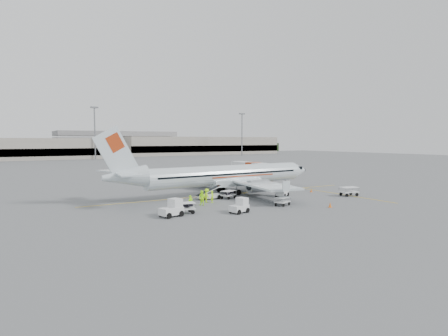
# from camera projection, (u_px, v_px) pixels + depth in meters

# --- Properties ---
(ground) EXTENTS (360.00, 360.00, 0.00)m
(ground) POSITION_uv_depth(u_px,v_px,m) (231.00, 194.00, 56.10)
(ground) COLOR #56595B
(stripe_lead) EXTENTS (44.00, 0.20, 0.01)m
(stripe_lead) POSITION_uv_depth(u_px,v_px,m) (231.00, 194.00, 56.10)
(stripe_lead) COLOR yellow
(stripe_lead) RESTS_ON ground
(stripe_cross) EXTENTS (0.20, 20.00, 0.01)m
(stripe_cross) POSITION_uv_depth(u_px,v_px,m) (338.00, 194.00, 56.38)
(stripe_cross) COLOR yellow
(stripe_cross) RESTS_ON ground
(terminal_east) EXTENTS (90.00, 26.00, 10.00)m
(terminal_east) POSITION_uv_depth(u_px,v_px,m) (202.00, 146.00, 215.71)
(terminal_east) COLOR gray
(terminal_east) RESTS_ON ground
(parking_garage) EXTENTS (62.00, 24.00, 14.00)m
(parking_garage) POSITION_uv_depth(u_px,v_px,m) (116.00, 142.00, 205.48)
(parking_garage) COLOR slate
(parking_garage) RESTS_ON ground
(treeline) EXTENTS (300.00, 3.00, 6.00)m
(treeline) POSITION_uv_depth(u_px,v_px,m) (64.00, 150.00, 205.89)
(treeline) COLOR black
(treeline) RESTS_ON ground
(mast_center) EXTENTS (3.20, 1.20, 22.00)m
(mast_center) POSITION_uv_depth(u_px,v_px,m) (95.00, 133.00, 158.99)
(mast_center) COLOR slate
(mast_center) RESTS_ON ground
(mast_east) EXTENTS (3.20, 1.20, 22.00)m
(mast_east) POSITION_uv_depth(u_px,v_px,m) (242.00, 135.00, 197.21)
(mast_east) COLOR slate
(mast_east) RESTS_ON ground
(aircraft) EXTENTS (36.71, 29.61, 9.67)m
(aircraft) POSITION_uv_depth(u_px,v_px,m) (228.00, 162.00, 56.32)
(aircraft) COLOR silver
(aircraft) RESTS_ON ground
(jet_bridge) EXTENTS (3.21, 15.40, 4.03)m
(jet_bridge) POSITION_uv_depth(u_px,v_px,m) (253.00, 173.00, 69.01)
(jet_bridge) COLOR silver
(jet_bridge) RESTS_ON ground
(belt_loader) EXTENTS (4.27, 1.64, 2.30)m
(belt_loader) POSITION_uv_depth(u_px,v_px,m) (209.00, 191.00, 51.18)
(belt_loader) COLOR silver
(belt_loader) RESTS_ON ground
(tug_fore) EXTENTS (2.54, 2.26, 1.71)m
(tug_fore) POSITION_uv_depth(u_px,v_px,m) (282.00, 191.00, 53.55)
(tug_fore) COLOR silver
(tug_fore) RESTS_ON ground
(tug_mid) EXTENTS (2.41, 1.78, 1.66)m
(tug_mid) POSITION_uv_depth(u_px,v_px,m) (239.00, 206.00, 41.48)
(tug_mid) COLOR silver
(tug_mid) RESTS_ON ground
(tug_aft) EXTENTS (2.70, 1.97, 1.87)m
(tug_aft) POSITION_uv_depth(u_px,v_px,m) (171.00, 208.00, 39.41)
(tug_aft) COLOR silver
(tug_aft) RESTS_ON ground
(cart_loaded_a) EXTENTS (2.48, 2.02, 1.12)m
(cart_loaded_a) POSITION_uv_depth(u_px,v_px,m) (228.00, 195.00, 51.67)
(cart_loaded_a) COLOR silver
(cart_loaded_a) RESTS_ON ground
(cart_loaded_b) EXTENTS (2.58, 1.81, 1.23)m
(cart_loaded_b) POSITION_uv_depth(u_px,v_px,m) (184.00, 208.00, 41.09)
(cart_loaded_b) COLOR silver
(cart_loaded_b) RESTS_ON ground
(cart_empty_a) EXTENTS (2.38, 1.92, 1.08)m
(cart_empty_a) POSITION_uv_depth(u_px,v_px,m) (283.00, 201.00, 46.10)
(cart_empty_a) COLOR silver
(cart_empty_a) RESTS_ON ground
(cart_empty_b) EXTENTS (2.75, 1.91, 1.32)m
(cart_empty_b) POSITION_uv_depth(u_px,v_px,m) (349.00, 191.00, 54.16)
(cart_empty_b) COLOR silver
(cart_empty_b) RESTS_ON ground
(cone_nose) EXTENTS (0.35, 0.35, 0.57)m
(cone_nose) POSITION_uv_depth(u_px,v_px,m) (311.00, 190.00, 58.29)
(cone_nose) COLOR orange
(cone_nose) RESTS_ON ground
(cone_port) EXTENTS (0.40, 0.40, 0.65)m
(cone_port) POSITION_uv_depth(u_px,v_px,m) (198.00, 181.00, 71.77)
(cone_port) COLOR orange
(cone_port) RESTS_ON ground
(cone_stbd) EXTENTS (0.39, 0.39, 0.64)m
(cone_stbd) POSITION_uv_depth(u_px,v_px,m) (330.00, 205.00, 44.93)
(cone_stbd) COLOR orange
(cone_stbd) RESTS_ON ground
(crew_a) EXTENTS (0.69, 0.66, 1.58)m
(crew_a) POSITION_uv_depth(u_px,v_px,m) (212.00, 197.00, 48.33)
(crew_a) COLOR #ADF214
(crew_a) RESTS_ON ground
(crew_b) EXTENTS (1.07, 1.14, 1.87)m
(crew_b) POSITION_uv_depth(u_px,v_px,m) (202.00, 198.00, 46.20)
(crew_b) COLOR #ADF214
(crew_b) RESTS_ON ground
(crew_c) EXTENTS (0.75, 1.21, 1.82)m
(crew_c) POSITION_uv_depth(u_px,v_px,m) (207.00, 196.00, 48.45)
(crew_c) COLOR #ADF214
(crew_c) RESTS_ON ground
(crew_d) EXTENTS (1.01, 0.79, 1.60)m
(crew_d) POSITION_uv_depth(u_px,v_px,m) (190.00, 202.00, 44.05)
(crew_d) COLOR #ADF214
(crew_d) RESTS_ON ground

